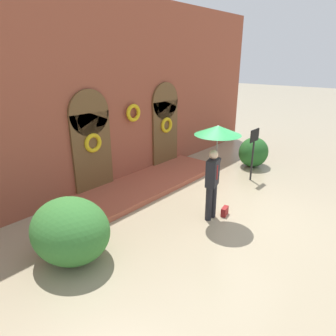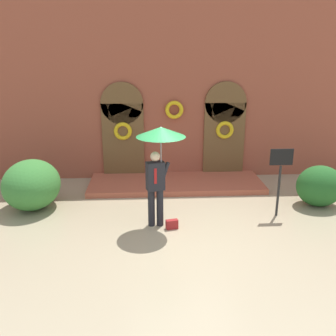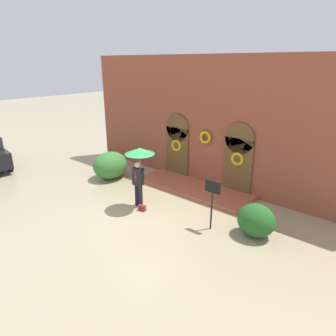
% 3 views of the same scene
% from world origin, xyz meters
% --- Properties ---
extents(ground_plane, '(80.00, 80.00, 0.00)m').
position_xyz_m(ground_plane, '(0.00, 0.00, 0.00)').
color(ground_plane, tan).
extents(building_facade, '(14.00, 2.30, 5.60)m').
position_xyz_m(building_facade, '(-0.00, 4.15, 2.68)').
color(building_facade, brown).
rests_on(building_facade, ground).
extents(person_with_umbrella, '(1.10, 1.10, 2.36)m').
position_xyz_m(person_with_umbrella, '(-0.57, 0.41, 1.91)').
color(person_with_umbrella, black).
rests_on(person_with_umbrella, ground).
extents(handbag, '(0.30, 0.18, 0.22)m').
position_xyz_m(handbag, '(-0.31, 0.21, 0.11)').
color(handbag, maroon).
rests_on(handbag, ground).
extents(sign_post, '(0.56, 0.06, 1.72)m').
position_xyz_m(sign_post, '(2.36, 0.80, 1.16)').
color(sign_post, black).
rests_on(sign_post, ground).
extents(shrub_left, '(1.44, 1.70, 1.28)m').
position_xyz_m(shrub_left, '(-3.85, 1.62, 0.64)').
color(shrub_left, '#387A33').
rests_on(shrub_left, ground).
extents(shrub_right, '(1.22, 1.04, 1.09)m').
position_xyz_m(shrub_right, '(3.67, 1.37, 0.55)').
color(shrub_right, '#235B23').
rests_on(shrub_right, ground).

